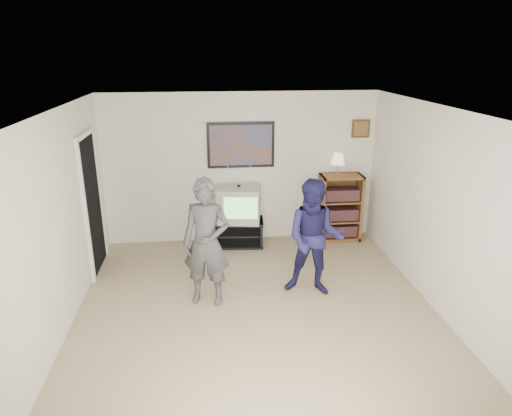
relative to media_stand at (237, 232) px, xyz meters
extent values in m
cube|color=#817152|center=(0.10, -2.23, -0.22)|extent=(4.50, 5.00, 0.01)
cube|color=white|center=(0.10, -2.23, 2.28)|extent=(4.50, 5.00, 0.01)
cube|color=silver|center=(0.10, 0.27, 1.03)|extent=(4.50, 0.01, 2.50)
cube|color=silver|center=(-2.15, -2.23, 1.03)|extent=(0.01, 5.00, 2.50)
cube|color=silver|center=(2.35, -2.23, 1.03)|extent=(0.01, 5.00, 2.50)
cube|color=black|center=(0.00, 0.00, 0.20)|extent=(0.91, 0.56, 0.04)
cube|color=black|center=(0.00, 0.00, -0.20)|extent=(0.91, 0.56, 0.04)
cube|color=black|center=(-0.41, 0.00, 0.00)|extent=(0.08, 0.47, 0.44)
cube|color=black|center=(0.41, 0.00, 0.00)|extent=(0.08, 0.47, 0.44)
imported|color=#404043|center=(-0.50, -1.80, 0.61)|extent=(0.69, 0.54, 1.66)
imported|color=#1C1A4A|center=(0.90, -1.71, 0.57)|extent=(0.92, 0.80, 1.58)
cube|color=white|center=(-0.46, -1.59, 0.97)|extent=(0.07, 0.11, 0.03)
cube|color=white|center=(0.90, -1.46, 0.91)|extent=(0.07, 0.13, 0.04)
cube|color=black|center=(0.10, 0.24, 1.43)|extent=(1.10, 0.03, 0.75)
cube|color=white|center=(-0.45, 0.25, 1.73)|extent=(0.28, 0.02, 0.14)
cube|color=#352511|center=(2.10, 0.25, 1.66)|extent=(0.30, 0.03, 0.30)
cube|color=black|center=(-2.13, -0.63, 0.78)|extent=(0.03, 0.85, 2.00)
camera|label=1|loc=(-0.46, -7.09, 2.91)|focal=32.00mm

